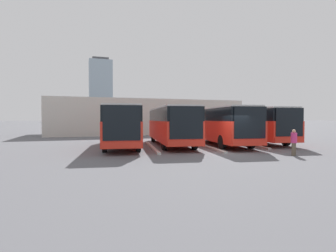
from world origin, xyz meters
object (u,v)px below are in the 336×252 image
pedestrian (294,142)px  bus_3 (122,125)px  bus_1 (220,124)px  bus_0 (254,124)px  bus_2 (171,124)px

pedestrian → bus_3: bearing=-66.2°
bus_1 → bus_3: bearing=1.4°
bus_3 → pedestrian: bus_3 is taller
bus_0 → bus_2: size_ratio=1.00×
bus_1 → bus_3: same height
bus_0 → bus_2: same height
bus_1 → bus_2: same height
bus_0 → bus_3: same height
bus_2 → bus_3: bearing=7.5°
bus_0 → bus_1: (4.21, 0.98, 0.00)m
bus_2 → bus_3: same height
bus_0 → bus_2: (8.43, 0.04, 0.00)m
bus_0 → bus_2: bearing=8.3°
bus_0 → pedestrian: 9.04m
bus_1 → pedestrian: (-0.97, 7.40, -0.93)m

